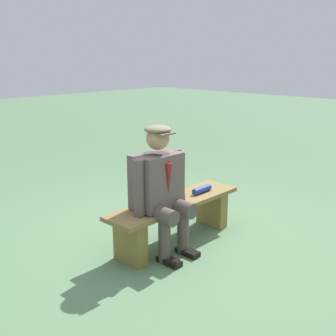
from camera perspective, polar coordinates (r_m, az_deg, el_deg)
name	(u,v)px	position (r m, az deg, el deg)	size (l,w,h in m)	color
ground_plane	(175,241)	(4.23, 0.97, -10.04)	(30.00, 30.00, 0.00)	#557953
bench	(175,214)	(4.12, 0.98, -6.37)	(1.54, 0.39, 0.43)	olive
seated_man	(160,185)	(3.79, -1.07, -2.42)	(0.63, 0.55, 1.21)	#5E504D
rolled_magazine	(202,190)	(4.29, 4.68, -2.98)	(0.07, 0.07, 0.25)	navy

